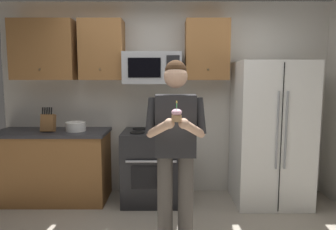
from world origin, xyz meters
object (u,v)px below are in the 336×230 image
at_px(microwave, 151,68).
at_px(refrigerator, 269,133).
at_px(oven_range, 151,166).
at_px(cupcake, 175,115).
at_px(knife_block, 47,123).
at_px(bowl_large_white, 75,126).
at_px(person, 174,142).

relative_size(microwave, refrigerator, 0.41).
height_order(oven_range, cupcake, cupcake).
height_order(oven_range, knife_block, knife_block).
distance_m(refrigerator, bowl_large_white, 2.48).
height_order(microwave, refrigerator, microwave).
bearing_deg(cupcake, oven_range, 101.37).
distance_m(microwave, person, 1.37).
distance_m(microwave, bowl_large_white, 1.23).
height_order(oven_range, microwave, microwave).
distance_m(microwave, knife_block, 1.49).
relative_size(knife_block, bowl_large_white, 1.25).
bearing_deg(refrigerator, microwave, 173.97).
xyz_separation_m(knife_block, bowl_large_white, (0.34, 0.03, -0.05)).
bearing_deg(person, oven_range, 104.91).
xyz_separation_m(oven_range, knife_block, (-1.32, -0.03, 0.57)).
xyz_separation_m(knife_block, person, (1.59, -0.99, -0.04)).
bearing_deg(refrigerator, person, -141.53).
height_order(refrigerator, cupcake, refrigerator).
xyz_separation_m(oven_range, microwave, (0.00, 0.12, 1.26)).
bearing_deg(microwave, knife_block, -173.55).
bearing_deg(bowl_large_white, oven_range, -0.28).
bearing_deg(refrigerator, knife_block, 179.80).
bearing_deg(oven_range, cupcake, -78.63).
height_order(bowl_large_white, person, person).
bearing_deg(knife_block, refrigerator, -0.20).
bearing_deg(bowl_large_white, knife_block, -174.19).
height_order(oven_range, bowl_large_white, bowl_large_white).
distance_m(knife_block, person, 1.87).
bearing_deg(knife_block, microwave, 6.45).
bearing_deg(cupcake, microwave, 100.47).
relative_size(person, cupcake, 10.13).
relative_size(bowl_large_white, person, 0.15).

